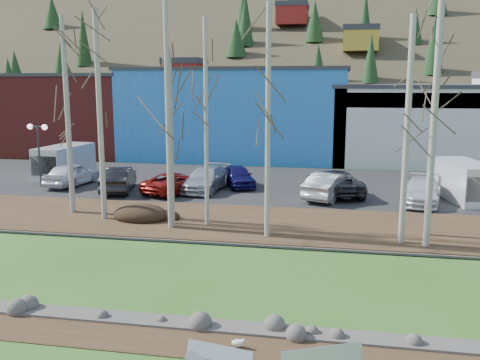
% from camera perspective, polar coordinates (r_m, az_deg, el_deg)
% --- Properties ---
extents(dirt_strip, '(80.00, 1.80, 0.03)m').
position_cam_1_polar(dirt_strip, '(15.33, -4.16, -16.94)').
color(dirt_strip, '#382616').
rests_on(dirt_strip, ground).
extents(near_bank_rocks, '(80.00, 0.80, 0.50)m').
position_cam_1_polar(near_bank_rocks, '(16.20, -3.22, -15.40)').
color(near_bank_rocks, '#47423D').
rests_on(near_bank_rocks, ground).
extents(river, '(80.00, 8.00, 0.90)m').
position_cam_1_polar(river, '(19.88, -0.35, -10.34)').
color(river, black).
rests_on(river, ground).
extents(far_bank_rocks, '(80.00, 0.80, 0.46)m').
position_cam_1_polar(far_bank_rocks, '(23.70, 1.55, -6.88)').
color(far_bank_rocks, '#47423D').
rests_on(far_bank_rocks, ground).
extents(far_bank, '(80.00, 7.00, 0.15)m').
position_cam_1_polar(far_bank, '(26.72, 2.65, -4.71)').
color(far_bank, '#382616').
rests_on(far_bank, ground).
extents(parking_lot, '(80.00, 14.00, 0.14)m').
position_cam_1_polar(parking_lot, '(36.89, 4.93, -0.50)').
color(parking_lot, black).
rests_on(parking_lot, ground).
extents(building_brick, '(16.32, 12.24, 7.80)m').
position_cam_1_polar(building_brick, '(57.21, -18.29, 6.78)').
color(building_brick, maroon).
rests_on(building_brick, ground).
extents(building_blue, '(20.40, 12.24, 8.30)m').
position_cam_1_polar(building_blue, '(51.03, -0.16, 7.20)').
color(building_blue, blue).
rests_on(building_blue, ground).
extents(building_white, '(18.36, 12.24, 6.80)m').
position_cam_1_polar(building_white, '(50.86, 20.29, 5.71)').
color(building_white, silver).
rests_on(building_white, ground).
extents(hillside, '(160.00, 72.00, 35.00)m').
position_cam_1_polar(hillside, '(95.68, 8.83, 16.61)').
color(hillside, '#383220').
rests_on(hillside, ground).
extents(seagull, '(0.42, 0.20, 0.30)m').
position_cam_1_polar(seagull, '(14.96, -0.18, -16.97)').
color(seagull, gold).
rests_on(seagull, ground).
extents(dirt_mound, '(2.85, 2.02, 0.56)m').
position_cam_1_polar(dirt_mound, '(27.75, -10.54, -3.54)').
color(dirt_mound, black).
rests_on(dirt_mound, far_bank).
extents(birch_0, '(0.26, 0.26, 9.07)m').
position_cam_1_polar(birch_0, '(29.58, -17.84, 5.36)').
color(birch_0, beige).
rests_on(birch_0, far_bank).
extents(birch_1, '(0.22, 0.22, 10.22)m').
position_cam_1_polar(birch_1, '(29.41, -17.95, 6.45)').
color(birch_1, beige).
rests_on(birch_1, far_bank).
extents(birch_2, '(0.27, 0.27, 10.43)m').
position_cam_1_polar(birch_2, '(27.57, -14.73, 6.60)').
color(birch_2, beige).
rests_on(birch_2, far_bank).
extents(birch_3, '(0.24, 0.24, 10.86)m').
position_cam_1_polar(birch_3, '(25.14, -7.69, 7.00)').
color(birch_3, beige).
rests_on(birch_3, far_bank).
extents(birch_4, '(0.27, 0.27, 8.33)m').
position_cam_1_polar(birch_4, '(25.49, -7.44, 4.19)').
color(birch_4, beige).
rests_on(birch_4, far_bank).
extents(birch_5, '(0.20, 0.20, 9.87)m').
position_cam_1_polar(birch_5, '(25.61, -3.64, 6.01)').
color(birch_5, beige).
rests_on(birch_5, far_bank).
extents(birch_6, '(0.23, 0.23, 10.22)m').
position_cam_1_polar(birch_6, '(23.51, 2.99, 6.06)').
color(birch_6, beige).
rests_on(birch_6, far_bank).
extents(birch_7, '(0.27, 0.27, 10.34)m').
position_cam_1_polar(birch_7, '(23.44, 19.94, 5.58)').
color(birch_7, beige).
rests_on(birch_7, far_bank).
extents(birch_8, '(0.26, 0.26, 9.62)m').
position_cam_1_polar(birch_8, '(23.61, 17.38, 4.88)').
color(birch_8, beige).
rests_on(birch_8, far_bank).
extents(birch_9, '(0.23, 0.23, 12.43)m').
position_cam_1_polar(birch_9, '(25.14, 20.21, 8.25)').
color(birch_9, beige).
rests_on(birch_9, far_bank).
extents(street_lamp, '(1.57, 0.62, 4.17)m').
position_cam_1_polar(street_lamp, '(37.80, -20.75, 4.26)').
color(street_lamp, '#262628').
rests_on(street_lamp, parking_lot).
extents(car_0, '(2.37, 4.77, 1.56)m').
position_cam_1_polar(car_0, '(37.72, -17.51, 0.61)').
color(car_0, silver).
rests_on(car_0, parking_lot).
extents(car_1, '(2.84, 5.11, 1.60)m').
position_cam_1_polar(car_1, '(34.99, -12.85, 0.12)').
color(car_1, black).
rests_on(car_1, parking_lot).
extents(car_2, '(3.66, 5.19, 1.31)m').
position_cam_1_polar(car_2, '(33.86, -7.01, -0.28)').
color(car_2, maroon).
rests_on(car_2, parking_lot).
extents(car_3, '(2.63, 5.37, 1.50)m').
position_cam_1_polar(car_3, '(34.46, -3.65, 0.13)').
color(car_3, '#ACAFB5').
rests_on(car_3, parking_lot).
extents(car_4, '(3.26, 4.44, 1.41)m').
position_cam_1_polar(car_4, '(35.65, -0.22, 0.42)').
color(car_4, '#161153').
rests_on(car_4, parking_lot).
extents(car_5, '(3.26, 5.12, 1.59)m').
position_cam_1_polar(car_5, '(32.39, 9.56, -0.58)').
color(car_5, '#AEAEB0').
rests_on(car_5, parking_lot).
extents(car_6, '(4.10, 6.06, 1.54)m').
position_cam_1_polar(car_6, '(33.58, 9.99, -0.25)').
color(car_6, '#2B2B2E').
rests_on(car_6, parking_lot).
extents(car_7, '(2.92, 5.26, 1.44)m').
position_cam_1_polar(car_7, '(32.49, 18.76, -1.10)').
color(car_7, silver).
rests_on(car_7, parking_lot).
extents(van_white, '(3.21, 5.48, 2.25)m').
position_cam_1_polar(van_white, '(34.11, 22.92, -0.16)').
color(van_white, silver).
rests_on(van_white, parking_lot).
extents(van_grey, '(2.54, 5.32, 2.26)m').
position_cam_1_polar(van_grey, '(41.43, -18.36, 1.90)').
color(van_grey, silver).
rests_on(van_grey, parking_lot).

